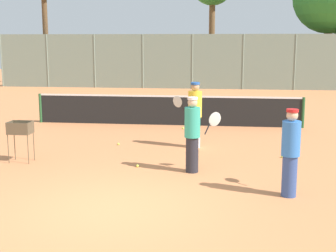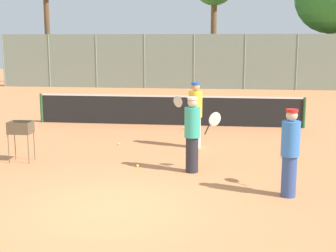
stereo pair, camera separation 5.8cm
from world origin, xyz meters
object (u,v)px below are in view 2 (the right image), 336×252
(player_white_outfit, at_px, (195,114))
(player_red_cap, at_px, (290,152))
(tennis_net, at_px, (168,110))
(ball_cart, at_px, (21,131))
(player_yellow_shirt, at_px, (193,134))

(player_white_outfit, relative_size, player_red_cap, 1.08)
(player_white_outfit, distance_m, player_red_cap, 4.53)
(tennis_net, distance_m, player_white_outfit, 3.69)
(player_red_cap, height_order, ball_cart, player_red_cap)
(tennis_net, xyz_separation_m, ball_cart, (-3.01, -5.59, 0.22))
(tennis_net, distance_m, player_yellow_shirt, 6.16)
(player_white_outfit, relative_size, player_yellow_shirt, 1.06)
(player_white_outfit, distance_m, ball_cart, 4.70)
(player_yellow_shirt, bearing_deg, player_white_outfit, 71.12)
(player_white_outfit, height_order, player_red_cap, player_white_outfit)
(player_yellow_shirt, xyz_separation_m, ball_cart, (-4.31, 0.42, -0.12))
(player_white_outfit, height_order, ball_cart, player_white_outfit)
(player_white_outfit, bearing_deg, player_yellow_shirt, 115.26)
(tennis_net, relative_size, player_white_outfit, 5.17)
(player_white_outfit, xyz_separation_m, player_yellow_shirt, (0.11, -2.53, -0.06))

